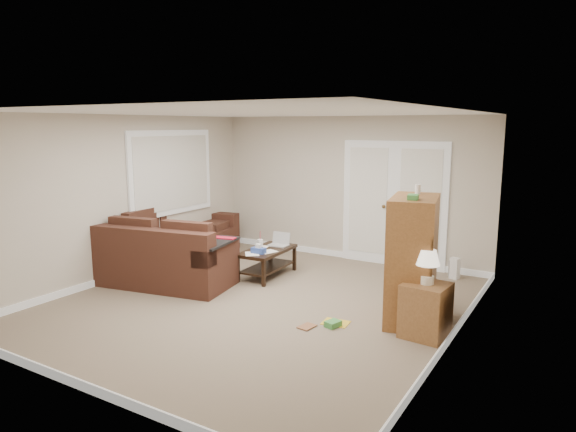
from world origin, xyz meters
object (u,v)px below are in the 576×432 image
Objects in this scene: coffee_table at (268,261)px; tv_armoire at (412,259)px; sectional_sofa at (176,249)px; side_cabinet at (426,306)px.

tv_armoire reaches higher than coffee_table.
sectional_sofa is 4.28m from side_cabinet.
coffee_table is 1.09× the size of side_cabinet.
tv_armoire is (3.95, -0.17, 0.41)m from sectional_sofa.
tv_armoire reaches higher than sectional_sofa.
coffee_table is 0.67× the size of tv_armoire.
coffee_table is at bearing 153.52° from tv_armoire.
tv_armoire reaches higher than side_cabinet.
coffee_table is 3.00m from side_cabinet.
side_cabinet reaches higher than coffee_table.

